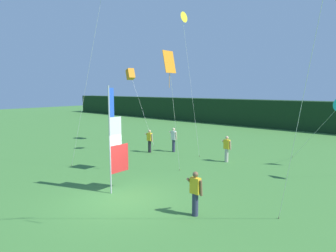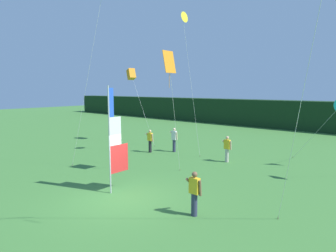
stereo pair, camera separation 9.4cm
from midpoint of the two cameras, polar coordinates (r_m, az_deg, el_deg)
ground_plane at (r=12.11m, az=-9.82°, el=-14.17°), size 120.00×120.00×0.00m
distant_treeline at (r=34.24m, az=25.26°, el=1.93°), size 80.00×2.40×3.18m
banner_flag at (r=12.35m, az=-10.75°, el=-3.16°), size 0.06×1.03×4.58m
person_near_banner at (r=20.16m, az=1.01°, el=-2.64°), size 0.55×0.48×1.72m
person_mid_field at (r=17.73m, az=11.57°, el=-4.40°), size 0.55×0.48×1.60m
person_far_left at (r=10.22m, az=5.25°, el=-13.14°), size 0.55×0.48×1.60m
person_far_right at (r=20.02m, az=-3.86°, el=-2.90°), size 0.55×0.48×1.61m
kite_orange_diamond_1 at (r=14.18m, az=0.13°, el=12.07°), size 0.36×1.57×6.30m
kite_orange_box_4 at (r=23.96m, az=-7.67°, el=10.27°), size 3.26×0.77×6.15m
kite_yellow_delta_6 at (r=18.98m, az=2.81°, el=20.74°), size 1.14×1.05×9.23m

